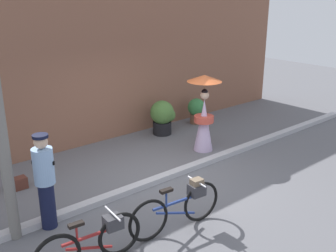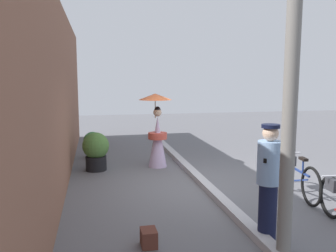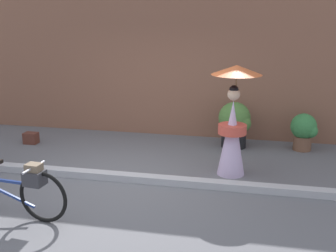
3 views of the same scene
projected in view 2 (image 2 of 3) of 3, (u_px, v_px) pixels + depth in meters
name	position (u px, v px, depth m)	size (l,w,h in m)	color
ground_plane	(203.00, 185.00, 7.75)	(30.00, 30.00, 0.00)	slate
building_wall	(52.00, 99.00, 6.87)	(14.00, 0.40, 3.81)	brown
sidewalk_curb	(203.00, 182.00, 7.74)	(14.00, 0.20, 0.12)	#B2B2B7
bicycle_near_officer	(296.00, 173.00, 7.02)	(1.79, 0.48, 0.83)	black
person_officer	(269.00, 179.00, 5.03)	(0.34, 0.34, 1.67)	#141938
person_with_parasol	(157.00, 129.00, 9.19)	(0.85, 0.85, 1.91)	silver
potted_plant_by_door	(96.00, 150.00, 8.90)	(0.68, 0.66, 0.96)	black
potted_plant_small	(93.00, 143.00, 10.25)	(0.54, 0.53, 0.77)	brown
backpack_on_pavement	(149.00, 237.00, 4.91)	(0.29, 0.22, 0.24)	#592D23
utility_pole	(292.00, 71.00, 4.27)	(0.18, 0.18, 4.80)	slate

